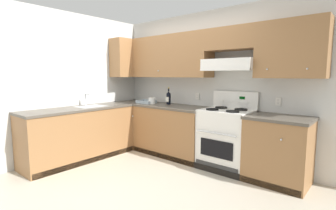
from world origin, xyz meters
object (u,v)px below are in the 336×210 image
(stove, at_px, (226,139))
(paper_towel_roll, at_px, (152,101))
(bowl, at_px, (146,102))
(wine_bottle, at_px, (169,98))

(stove, relative_size, paper_towel_roll, 9.43)
(stove, distance_m, bowl, 1.78)
(bowl, height_order, paper_towel_roll, paper_towel_roll)
(wine_bottle, height_order, bowl, wine_bottle)
(wine_bottle, relative_size, paper_towel_roll, 2.53)
(wine_bottle, xyz_separation_m, paper_towel_roll, (-0.31, -0.13, -0.07))
(stove, height_order, bowl, stove)
(paper_towel_roll, bearing_deg, bowl, 175.55)
(stove, xyz_separation_m, paper_towel_roll, (-1.55, -0.04, 0.49))
(bowl, relative_size, paper_towel_roll, 2.82)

